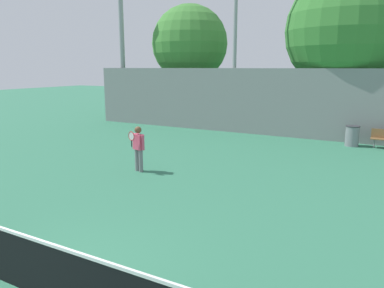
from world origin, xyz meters
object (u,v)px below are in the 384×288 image
light_pole_near_left (122,46)px  trash_bin (352,136)px  tennis_net (29,264)px  tennis_player (138,146)px  tree_dark_dense (347,31)px  tree_green_broad (190,44)px

light_pole_near_left → trash_bin: light_pole_near_left is taller
tennis_net → tennis_player: bearing=113.3°
trash_bin → tree_dark_dense: bearing=106.7°
tennis_net → tree_green_broad: bearing=112.2°
trash_bin → tree_dark_dense: size_ratio=0.11×
tree_dark_dense → tennis_player: bearing=-113.2°
tennis_net → trash_bin: bearing=78.2°
tree_green_broad → trash_bin: bearing=-18.9°
tennis_player → tree_dark_dense: (4.84, 11.29, 4.39)m
trash_bin → tennis_player: bearing=-125.9°
trash_bin → tree_green_broad: (-10.38, 3.55, 4.50)m
tennis_net → light_pole_near_left: 19.47m
tennis_net → trash_bin: size_ratio=12.32×
tennis_player → light_pole_near_left: (-8.06, 9.12, 3.91)m
tennis_net → tree_green_broad: (-7.36, 18.06, 4.46)m
light_pole_near_left → trash_bin: size_ratio=9.25×
tennis_player → trash_bin: 9.93m
tennis_net → tree_green_broad: tree_green_broad is taller
tennis_net → tree_dark_dense: 18.51m
light_pole_near_left → tennis_net: bearing=-55.2°
trash_bin → tree_green_broad: 11.86m
light_pole_near_left → tree_dark_dense: (12.89, 2.18, 0.48)m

